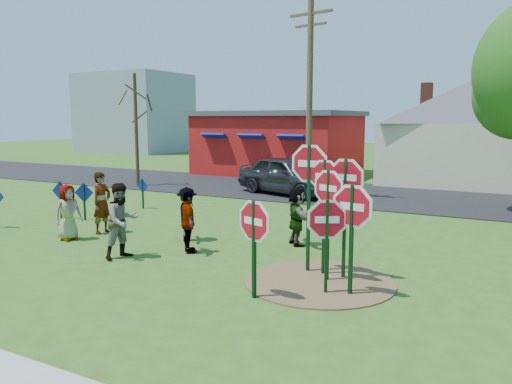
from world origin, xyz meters
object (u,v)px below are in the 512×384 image
suv (288,175)px  utility_pole (310,97)px  stop_sign_a (254,228)px  person_b (102,203)px  person_a (68,212)px  stop_sign_d (345,188)px  stop_sign_c (328,200)px  stop_sign_b (325,187)px

suv → utility_pole: size_ratio=0.61×
stop_sign_a → person_b: size_ratio=1.11×
stop_sign_a → person_b: (-6.68, 2.70, -0.45)m
stop_sign_a → person_a: (-6.93, 1.63, -0.58)m
stop_sign_d → utility_pole: utility_pole is taller
person_a → person_b: 1.11m
person_a → utility_pole: utility_pole is taller
stop_sign_d → person_b: bearing=177.3°
stop_sign_d → utility_pole: 11.07m
stop_sign_c → utility_pole: 11.30m
person_a → suv: suv is taller
stop_sign_d → person_b: stop_sign_d is taller
stop_sign_b → person_a: stop_sign_b is taller
stop_sign_b → suv: 11.74m
stop_sign_c → suv: 12.15m
person_b → suv: size_ratio=0.37×
stop_sign_c → person_b: stop_sign_c is taller
stop_sign_c → person_b: size_ratio=1.36×
person_b → utility_pole: bearing=-19.0°
stop_sign_d → person_b: 7.93m
person_b → utility_pole: (3.04, 8.96, 3.42)m
stop_sign_d → stop_sign_b: bearing=177.7°
stop_sign_a → suv: (-4.88, 12.30, -0.48)m
stop_sign_d → suv: bearing=123.0°
stop_sign_a → suv: 13.24m
stop_sign_b → person_b: 7.45m
person_a → stop_sign_a: bearing=-88.9°
person_b → utility_pole: 10.06m
stop_sign_c → suv: stop_sign_c is taller
stop_sign_d → suv: size_ratio=0.54×
stop_sign_b → stop_sign_d: size_ratio=0.98×
person_b → stop_sign_a: bearing=-112.3°
stop_sign_b → stop_sign_a: bearing=-100.5°
stop_sign_a → stop_sign_b: stop_sign_b is taller
suv → person_b: bearing=-172.3°
person_a → suv: (2.05, 10.67, 0.10)m
stop_sign_c → stop_sign_a: bearing=-99.3°
stop_sign_d → person_a: stop_sign_d is taller
stop_sign_a → utility_pole: bearing=124.7°
stop_sign_b → stop_sign_d: bearing=2.7°
stop_sign_d → utility_pole: size_ratio=0.33×
person_b → suv: 9.77m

